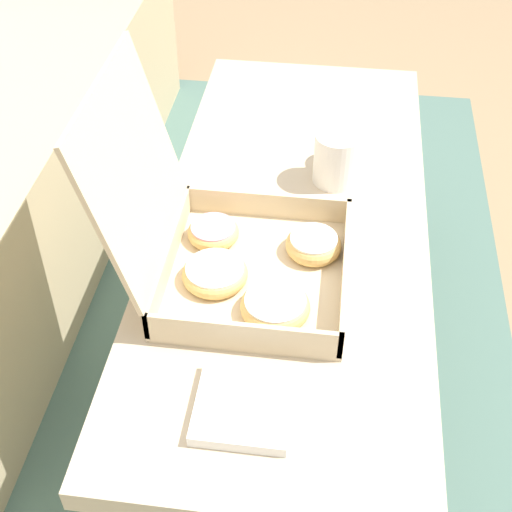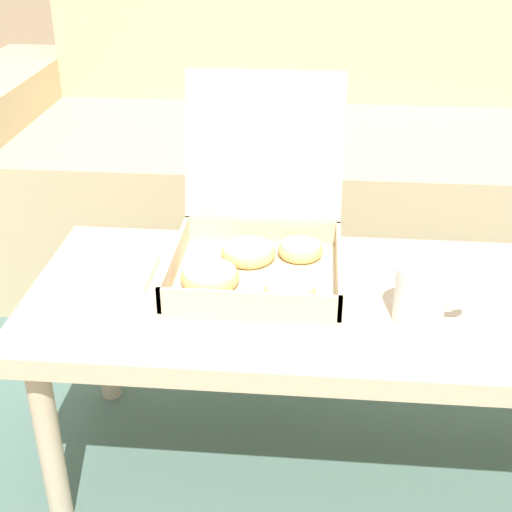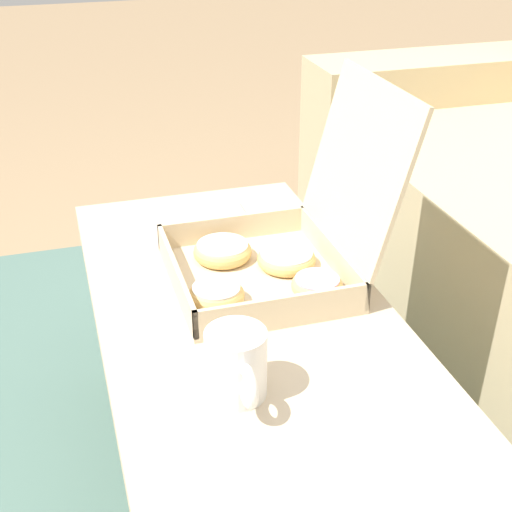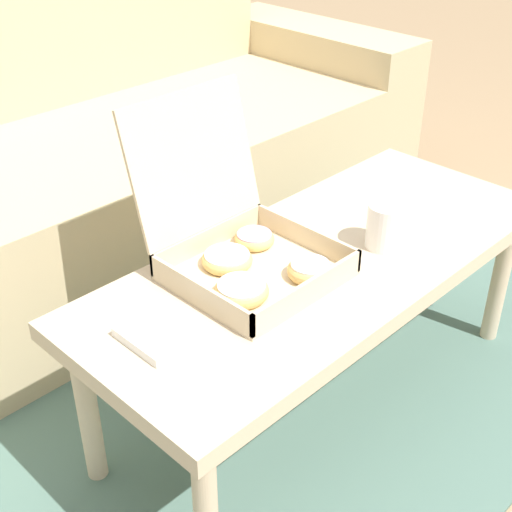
# 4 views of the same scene
# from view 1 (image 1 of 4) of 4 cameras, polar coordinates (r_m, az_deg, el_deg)

# --- Properties ---
(ground_plane) EXTENTS (12.00, 12.00, 0.00)m
(ground_plane) POSITION_cam_1_polar(r_m,az_deg,el_deg) (1.60, -2.26, -8.15)
(ground_plane) COLOR #937756
(area_rug) EXTENTS (2.40, 1.86, 0.01)m
(area_rug) POSITION_cam_1_polar(r_m,az_deg,el_deg) (1.66, -12.59, -6.81)
(area_rug) COLOR #4C6B60
(area_rug) RESTS_ON ground_plane
(coffee_table) EXTENTS (1.16, 0.48, 0.42)m
(coffee_table) POSITION_cam_1_polar(r_m,az_deg,el_deg) (1.32, 2.90, 1.61)
(coffee_table) COLOR #C6B293
(coffee_table) RESTS_ON ground_plane
(pastry_box) EXTENTS (0.32, 0.37, 0.34)m
(pastry_box) POSITION_cam_1_polar(r_m,az_deg,el_deg) (1.14, -1.90, 0.49)
(pastry_box) COLOR beige
(pastry_box) RESTS_ON coffee_table
(coffee_mug) EXTENTS (0.13, 0.09, 0.10)m
(coffee_mug) POSITION_cam_1_polar(r_m,az_deg,el_deg) (1.36, 6.48, 7.90)
(coffee_mug) COLOR white
(coffee_mug) RESTS_ON coffee_table
(napkin_stack) EXTENTS (0.13, 0.13, 0.02)m
(napkin_stack) POSITION_cam_1_polar(r_m,az_deg,el_deg) (1.00, -1.02, -11.97)
(napkin_stack) COLOR white
(napkin_stack) RESTS_ON coffee_table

